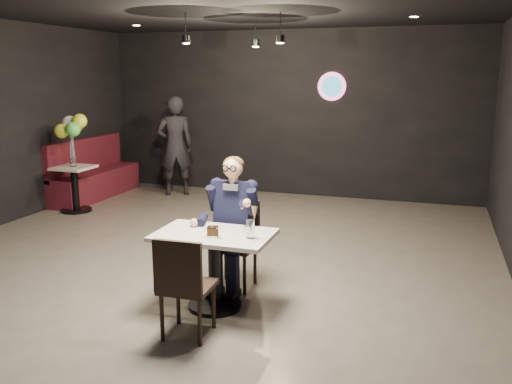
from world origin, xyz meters
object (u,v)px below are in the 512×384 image
(side_table, at_px, (75,190))
(sundae_glass, at_px, (250,229))
(passerby, at_px, (175,146))
(balloon_vase, at_px, (73,162))
(chair_near, at_px, (188,284))
(chair_far, at_px, (235,245))
(booth_bench, at_px, (95,168))
(main_table, at_px, (215,270))
(seated_man, at_px, (234,221))

(side_table, bearing_deg, sundae_glass, -35.01)
(side_table, relative_size, passerby, 0.39)
(balloon_vase, bearing_deg, chair_near, -42.81)
(side_table, xyz_separation_m, passerby, (1.00, 1.67, 0.56))
(chair_near, height_order, passerby, passerby)
(chair_far, xyz_separation_m, side_table, (-3.62, 2.21, -0.11))
(sundae_glass, distance_m, booth_bench, 5.74)
(chair_far, bearing_deg, main_table, -90.00)
(chair_near, height_order, side_table, chair_near)
(seated_man, height_order, booth_bench, seated_man)
(side_table, height_order, passerby, passerby)
(seated_man, distance_m, booth_bench, 5.07)
(chair_far, xyz_separation_m, balloon_vase, (-3.62, 2.21, 0.37))
(seated_man, xyz_separation_m, sundae_glass, (0.38, -0.59, 0.11))
(chair_far, bearing_deg, passerby, 124.05)
(passerby, bearing_deg, side_table, 29.29)
(seated_man, bearing_deg, chair_near, -90.00)
(seated_man, relative_size, booth_bench, 0.67)
(side_table, distance_m, balloon_vase, 0.47)
(sundae_glass, distance_m, side_table, 4.90)
(seated_man, bearing_deg, sundae_glass, -57.26)
(seated_man, height_order, balloon_vase, seated_man)
(chair_near, bearing_deg, seated_man, 87.12)
(seated_man, bearing_deg, balloon_vase, 148.59)
(chair_near, bearing_deg, passerby, 114.69)
(chair_far, relative_size, booth_bench, 0.43)
(seated_man, xyz_separation_m, side_table, (-3.62, 2.21, -0.37))
(sundae_glass, xyz_separation_m, side_table, (-4.00, 2.80, -0.48))
(main_table, distance_m, side_table, 4.55)
(seated_man, bearing_deg, booth_bench, 140.67)
(main_table, relative_size, seated_man, 0.76)
(chair_far, height_order, passerby, passerby)
(booth_bench, relative_size, side_table, 3.03)
(chair_far, bearing_deg, balloon_vase, 148.59)
(balloon_vase, height_order, passerby, passerby)
(side_table, height_order, balloon_vase, balloon_vase)
(chair_far, relative_size, passerby, 0.50)
(chair_far, relative_size, chair_near, 1.00)
(chair_near, bearing_deg, balloon_vase, 134.31)
(main_table, bearing_deg, side_table, 142.66)
(main_table, distance_m, booth_bench, 5.43)
(chair_near, bearing_deg, chair_far, 87.12)
(booth_bench, bearing_deg, chair_near, -48.00)
(sundae_glass, height_order, side_table, sundae_glass)
(sundae_glass, distance_m, balloon_vase, 4.88)
(main_table, bearing_deg, balloon_vase, 142.66)
(chair_far, height_order, balloon_vase, chair_far)
(seated_man, bearing_deg, side_table, 148.59)
(booth_bench, bearing_deg, seated_man, -39.33)
(passerby, bearing_deg, booth_bench, -2.58)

